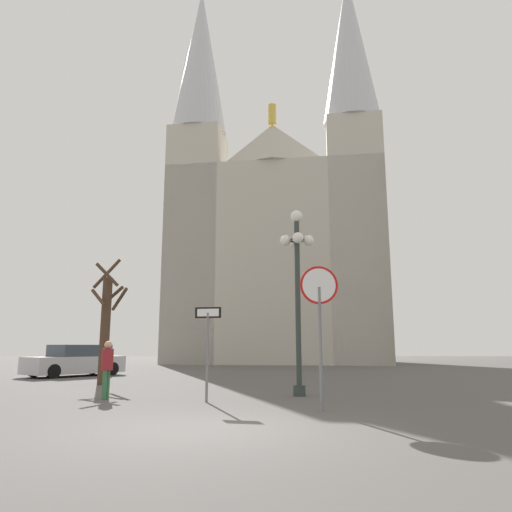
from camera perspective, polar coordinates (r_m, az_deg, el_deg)
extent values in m
plane|color=#514F4C|center=(8.83, -5.76, -20.05)|extent=(120.00, 120.00, 0.00)
cube|color=#BCB5A5|center=(42.85, 2.76, -1.61)|extent=(19.56, 14.05, 16.48)
pyramid|color=#BCB5A5|center=(41.17, 1.98, 13.32)|extent=(6.55, 2.92, 3.50)
cylinder|color=gold|center=(42.32, 1.96, 16.60)|extent=(0.70, 0.70, 1.80)
cube|color=#BCB5A5|center=(41.01, -7.22, 1.47)|extent=(5.10, 5.10, 20.14)
cone|color=#B7BAC1|center=(47.82, -6.69, 22.34)|extent=(4.93, 4.93, 14.73)
cube|color=#BCB5A5|center=(39.66, 12.06, 2.05)|extent=(5.10, 5.10, 20.14)
cone|color=#B7BAC1|center=(46.67, 11.15, 23.41)|extent=(4.93, 4.93, 14.73)
cylinder|color=slate|center=(11.06, 7.76, -10.89)|extent=(0.08, 0.08, 2.78)
cylinder|color=red|center=(11.15, 7.58, -3.49)|extent=(0.89, 0.11, 0.89)
cylinder|color=white|center=(11.13, 7.59, -3.48)|extent=(0.78, 0.06, 0.78)
cylinder|color=slate|center=(12.81, -5.89, -11.95)|extent=(0.07, 0.07, 2.31)
cube|color=black|center=(12.84, -5.79, -6.79)|extent=(0.71, 0.17, 0.29)
cube|color=white|center=(12.82, -5.79, -6.78)|extent=(0.59, 0.13, 0.20)
cylinder|color=#2D3833|center=(14.39, 5.07, -6.01)|extent=(0.16, 0.16, 5.23)
cylinder|color=#2D3833|center=(14.40, 5.24, -15.83)|extent=(0.36, 0.36, 0.30)
sphere|color=white|center=(14.89, 4.89, 4.79)|extent=(0.37, 0.37, 0.37)
sphere|color=white|center=(14.74, 6.31, 1.89)|extent=(0.33, 0.33, 0.33)
cylinder|color=#2D3833|center=(14.72, 5.62, 1.89)|extent=(0.05, 0.35, 0.05)
sphere|color=white|center=(15.05, 4.82, 1.60)|extent=(0.33, 0.33, 0.33)
cylinder|color=#2D3833|center=(14.87, 4.88, 1.74)|extent=(0.35, 0.05, 0.05)
sphere|color=white|center=(14.67, 3.56, 1.90)|extent=(0.33, 0.33, 0.33)
cylinder|color=#2D3833|center=(14.69, 4.25, 1.89)|extent=(0.05, 0.35, 0.05)
sphere|color=white|center=(14.36, 5.06, 2.20)|extent=(0.33, 0.33, 0.33)
cylinder|color=#2D3833|center=(14.53, 5.00, 2.04)|extent=(0.35, 0.05, 0.05)
cylinder|color=#473323|center=(19.26, -17.70, -8.49)|extent=(0.36, 0.36, 4.06)
cylinder|color=#473323|center=(19.92, -17.48, -2.03)|extent=(1.00, 0.53, 1.26)
cylinder|color=#473323|center=(19.03, -17.46, -2.15)|extent=(0.92, 0.31, 0.91)
cylinder|color=#473323|center=(19.56, -16.08, -5.02)|extent=(0.86, 0.92, 0.85)
cylinder|color=#473323|center=(19.11, -18.43, -4.75)|extent=(0.77, 0.62, 0.71)
cylinder|color=#473323|center=(19.69, -16.79, -4.56)|extent=(0.91, 0.39, 0.75)
cube|color=#B7B7BC|center=(25.12, -20.97, -12.10)|extent=(4.30, 4.75, 0.79)
cube|color=#333D47|center=(25.23, -20.42, -10.61)|extent=(2.91, 3.05, 0.55)
cylinder|color=black|center=(23.61, -23.20, -12.62)|extent=(0.57, 0.64, 0.64)
cylinder|color=black|center=(25.10, -25.12, -12.32)|extent=(0.57, 0.64, 0.64)
cylinder|color=black|center=(25.28, -16.91, -12.84)|extent=(0.57, 0.64, 0.64)
cylinder|color=black|center=(26.67, -19.06, -12.59)|extent=(0.57, 0.64, 0.64)
cylinder|color=#33663F|center=(14.11, -17.43, -14.54)|extent=(0.12, 0.12, 0.78)
cylinder|color=#33663F|center=(13.97, -17.76, -14.56)|extent=(0.12, 0.12, 0.78)
cylinder|color=maroon|center=(14.01, -17.44, -11.78)|extent=(0.32, 0.32, 0.58)
sphere|color=tan|center=(14.00, -17.34, -10.16)|extent=(0.21, 0.21, 0.21)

